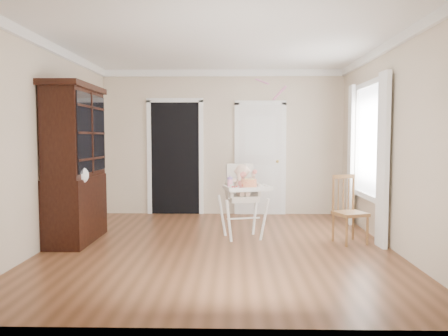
{
  "coord_description": "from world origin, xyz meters",
  "views": [
    {
      "loc": [
        0.2,
        -5.71,
        1.44
      ],
      "look_at": [
        0.07,
        0.4,
        1.02
      ],
      "focal_mm": 35.0,
      "sensor_mm": 36.0,
      "label": 1
    }
  ],
  "objects_px": {
    "cake": "(249,184)",
    "china_cabinet": "(75,164)",
    "high_chair": "(243,192)",
    "dining_chair": "(349,211)",
    "sippy_cup": "(230,182)"
  },
  "relations": [
    {
      "from": "high_chair",
      "to": "dining_chair",
      "type": "distance_m",
      "value": 1.49
    },
    {
      "from": "sippy_cup",
      "to": "china_cabinet",
      "type": "height_order",
      "value": "china_cabinet"
    },
    {
      "from": "high_chair",
      "to": "cake",
      "type": "distance_m",
      "value": 0.33
    },
    {
      "from": "dining_chair",
      "to": "high_chair",
      "type": "bearing_deg",
      "value": 151.08
    },
    {
      "from": "china_cabinet",
      "to": "high_chair",
      "type": "bearing_deg",
      "value": 5.67
    },
    {
      "from": "high_chair",
      "to": "cake",
      "type": "bearing_deg",
      "value": -87.93
    },
    {
      "from": "sippy_cup",
      "to": "china_cabinet",
      "type": "relative_size",
      "value": 0.08
    },
    {
      "from": "high_chair",
      "to": "dining_chair",
      "type": "xyz_separation_m",
      "value": [
        1.45,
        -0.24,
        -0.24
      ]
    },
    {
      "from": "sippy_cup",
      "to": "china_cabinet",
      "type": "xyz_separation_m",
      "value": [
        -2.14,
        -0.08,
        0.26
      ]
    },
    {
      "from": "cake",
      "to": "dining_chair",
      "type": "bearing_deg",
      "value": 1.94
    },
    {
      "from": "cake",
      "to": "sippy_cup",
      "type": "distance_m",
      "value": 0.29
    },
    {
      "from": "high_chair",
      "to": "china_cabinet",
      "type": "bearing_deg",
      "value": 172.22
    },
    {
      "from": "cake",
      "to": "dining_chair",
      "type": "xyz_separation_m",
      "value": [
        1.38,
        0.05,
        -0.38
      ]
    },
    {
      "from": "cake",
      "to": "china_cabinet",
      "type": "height_order",
      "value": "china_cabinet"
    },
    {
      "from": "cake",
      "to": "china_cabinet",
      "type": "xyz_separation_m",
      "value": [
        -2.4,
        0.05,
        0.27
      ]
    }
  ]
}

